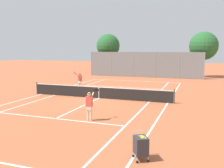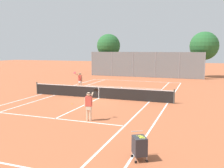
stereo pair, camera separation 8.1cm
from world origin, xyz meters
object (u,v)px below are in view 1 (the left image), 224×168
at_px(loose_tennis_ball_0, 72,104).
at_px(tree_behind_left, 107,47).
at_px(tree_behind_right, 203,47).
at_px(tennis_net, 99,92).
at_px(player_far_left, 80,80).
at_px(ball_cart, 141,145).
at_px(player_near_side, 89,104).
at_px(loose_tennis_ball_2, 147,91).
at_px(loose_tennis_ball_1, 135,100).

xyz_separation_m(loose_tennis_ball_0, tree_behind_left, (-5.26, 21.18, 4.36)).
bearing_deg(loose_tennis_ball_0, tree_behind_right, 68.35).
xyz_separation_m(tennis_net, player_far_left, (-3.64, 3.82, 0.42)).
distance_m(ball_cart, player_far_left, 16.75).
distance_m(tennis_net, player_near_side, 6.42).
bearing_deg(tree_behind_left, loose_tennis_ball_2, -56.68).
height_order(ball_cart, tree_behind_right, tree_behind_right).
bearing_deg(loose_tennis_ball_2, tennis_net, -123.61).
xyz_separation_m(loose_tennis_ball_0, loose_tennis_ball_1, (3.91, 2.88, 0.00)).
xyz_separation_m(player_far_left, tree_behind_right, (11.47, 15.54, 3.38)).
bearing_deg(player_far_left, tree_behind_left, 99.92).
relative_size(player_far_left, loose_tennis_ball_1, 26.88).
bearing_deg(tennis_net, player_near_side, -71.97).
xyz_separation_m(ball_cart, loose_tennis_ball_1, (-2.83, 10.16, -0.50)).
xyz_separation_m(loose_tennis_ball_1, loose_tennis_ball_2, (0.01, 4.34, 0.00)).
bearing_deg(player_near_side, loose_tennis_ball_0, 131.12).
relative_size(ball_cart, loose_tennis_ball_1, 14.58).
distance_m(player_near_side, player_far_left, 11.40).
xyz_separation_m(ball_cart, loose_tennis_ball_2, (-2.82, 14.50, -0.50)).
distance_m(tennis_net, player_far_left, 5.29).
height_order(loose_tennis_ball_2, tree_behind_left, tree_behind_left).
distance_m(player_near_side, loose_tennis_ball_2, 10.66).
bearing_deg(tree_behind_right, player_far_left, -126.43).
relative_size(loose_tennis_ball_2, tree_behind_right, 0.01).
xyz_separation_m(player_near_side, loose_tennis_ball_0, (-2.93, 3.35, -0.89)).
bearing_deg(player_far_left, ball_cart, -55.69).
relative_size(player_far_left, tree_behind_right, 0.28).
relative_size(player_near_side, loose_tennis_ball_1, 26.88).
xyz_separation_m(player_near_side, player_far_left, (-5.63, 9.91, 0.00)).
xyz_separation_m(player_near_side, tree_behind_right, (5.84, 25.45, 3.38)).
bearing_deg(tree_behind_left, player_near_side, -71.55).
height_order(player_far_left, tree_behind_right, tree_behind_right).
xyz_separation_m(tennis_net, loose_tennis_ball_0, (-0.95, -2.74, -0.48)).
xyz_separation_m(ball_cart, player_far_left, (-9.44, 13.83, 0.39)).
bearing_deg(ball_cart, loose_tennis_ball_1, 105.56).
distance_m(ball_cart, loose_tennis_ball_0, 9.93).
height_order(tennis_net, player_near_side, player_near_side).
distance_m(player_far_left, tree_behind_left, 15.24).
height_order(tennis_net, loose_tennis_ball_1, tennis_net).
height_order(loose_tennis_ball_0, tree_behind_left, tree_behind_left).
distance_m(loose_tennis_ball_1, tree_behind_right, 20.27).
bearing_deg(loose_tennis_ball_1, player_near_side, -98.96).
relative_size(player_near_side, tree_behind_left, 0.28).
bearing_deg(loose_tennis_ball_0, loose_tennis_ball_1, 36.40).
xyz_separation_m(player_far_left, tree_behind_left, (-2.56, 14.62, 3.46)).
xyz_separation_m(tree_behind_left, tree_behind_right, (14.03, 0.92, -0.08)).
relative_size(loose_tennis_ball_1, tree_behind_right, 0.01).
distance_m(tennis_net, ball_cart, 11.57).
height_order(player_far_left, loose_tennis_ball_0, player_far_left).
bearing_deg(tree_behind_left, player_far_left, -80.08).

